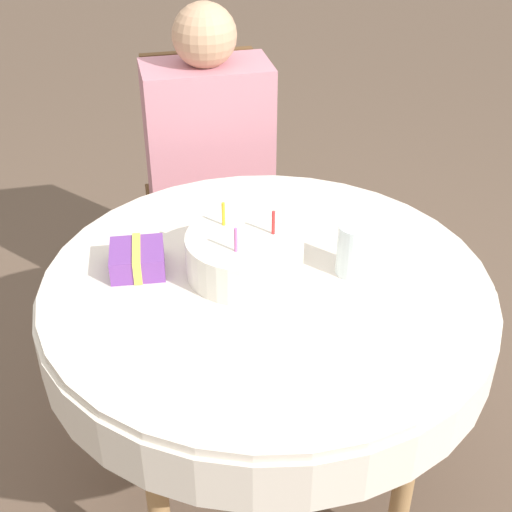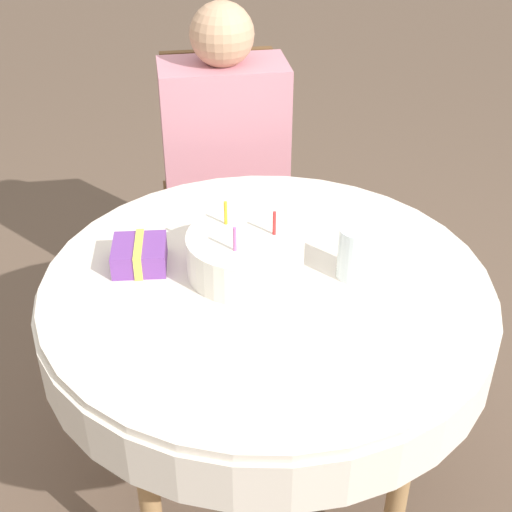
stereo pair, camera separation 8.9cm
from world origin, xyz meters
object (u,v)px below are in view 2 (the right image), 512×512
object	(u,v)px
chair	(224,181)
person	(225,144)
birthday_cake	(245,254)
gift_box	(140,255)
drinking_glass	(355,253)

from	to	relation	value
chair	person	xyz separation A→B (m)	(0.01, -0.10, 0.19)
chair	birthday_cake	size ratio (longest dim) A/B	3.37
person	gift_box	xyz separation A→B (m)	(-0.23, -0.73, 0.05)
person	drinking_glass	xyz separation A→B (m)	(0.27, -0.81, 0.09)
birthday_cake	drinking_glass	xyz separation A→B (m)	(0.25, -0.04, 0.01)
chair	birthday_cake	bearing A→B (deg)	-92.81
chair	person	world-z (taller)	person
chair	gift_box	world-z (taller)	chair
chair	person	distance (m)	0.21
birthday_cake	gift_box	xyz separation A→B (m)	(-0.25, 0.04, -0.02)
person	birthday_cake	distance (m)	0.77
gift_box	drinking_glass	bearing A→B (deg)	-9.43
chair	gift_box	bearing A→B (deg)	-109.71
chair	gift_box	size ratio (longest dim) A/B	7.04
drinking_glass	gift_box	xyz separation A→B (m)	(-0.50, 0.08, -0.03)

